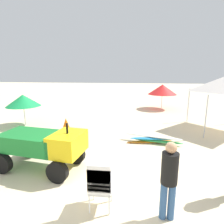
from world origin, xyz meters
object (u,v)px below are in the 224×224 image
Objects in this scene: beach_umbrella_left at (162,89)px; beach_umbrella_mid at (23,100)px; surfboard_pile at (153,139)px; stacked_plastic_chairs at (100,183)px; lifeguard_near_left at (169,176)px; utility_cart at (44,144)px; traffic_cone_near at (66,124)px.

beach_umbrella_left is 9.70m from beach_umbrella_mid.
beach_umbrella_left reaches higher than surfboard_pile.
stacked_plastic_chairs is 0.68× the size of lifeguard_near_left.
utility_cart is at bearing -144.13° from surfboard_pile.
utility_cart is at bearing -78.92° from traffic_cone_near.
beach_umbrella_mid is at bearing 171.53° from traffic_cone_near.
beach_umbrella_mid is at bearing 131.81° from stacked_plastic_chairs.
surfboard_pile is at bearing 88.56° from lifeguard_near_left.
beach_umbrella_mid is at bearing 126.95° from utility_cart.
stacked_plastic_chairs reaches higher than traffic_cone_near.
utility_cart is 1.25× the size of beach_umbrella_left.
stacked_plastic_chairs is 6.09m from traffic_cone_near.
utility_cart is 4.31m from surfboard_pile.
utility_cart is 10.91m from beach_umbrella_left.
beach_umbrella_mid reaches higher than surfboard_pile.
surfboard_pile is 7.52m from beach_umbrella_left.
beach_umbrella_left reaches higher than lifeguard_near_left.
lifeguard_near_left reaches higher than utility_cart.
stacked_plastic_chairs is (1.98, -1.54, -0.13)m from utility_cart.
beach_umbrella_left reaches higher than beach_umbrella_mid.
beach_umbrella_left reaches higher than stacked_plastic_chairs.
stacked_plastic_chairs is 7.80m from beach_umbrella_mid.
utility_cart is 3.72m from lifeguard_near_left.
traffic_cone_near is (-4.22, 1.38, 0.13)m from surfboard_pile.
traffic_cone_near is (2.43, -0.36, -1.09)m from beach_umbrella_mid.
traffic_cone_near is at bearing -133.23° from beach_umbrella_left.
utility_cart is 1.12× the size of surfboard_pile.
lifeguard_near_left is 0.93× the size of beach_umbrella_mid.
traffic_cone_near is at bearing 101.08° from utility_cart.
utility_cart is at bearing -53.05° from beach_umbrella_mid.
lifeguard_near_left is 8.79m from beach_umbrella_mid.
utility_cart is 2.43× the size of stacked_plastic_chairs.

